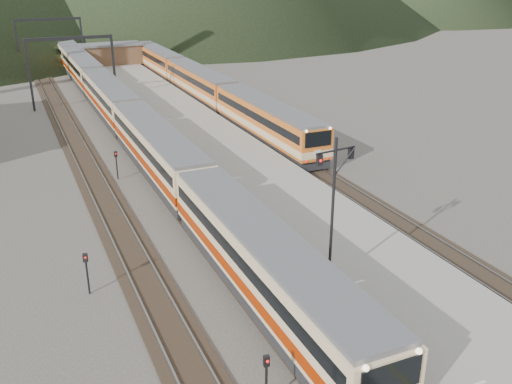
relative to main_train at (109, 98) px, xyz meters
name	(u,v)px	position (x,y,z in m)	size (l,w,h in m)	color
track_main	(129,137)	(0.00, -9.28, -1.95)	(2.60, 200.00, 0.23)	black
track_far	(75,143)	(-5.00, -9.28, -1.95)	(2.60, 200.00, 0.23)	black
track_second	(240,124)	(11.50, -9.28, -1.95)	(2.60, 200.00, 0.23)	black
platform	(192,131)	(5.60, -11.28, -1.52)	(8.00, 100.00, 1.00)	gray
gantry_near	(71,58)	(-2.85, 5.72, 3.57)	(9.55, 0.25, 8.00)	black
gantry_far	(50,35)	(-2.85, 30.72, 3.57)	(9.55, 0.25, 8.00)	black
station_shed	(111,54)	(5.60, 28.72, 0.55)	(9.40, 4.40, 3.10)	brown
main_train	(109,98)	(0.00, 0.00, 0.00)	(2.93, 100.42, 3.57)	beige
second_train	(200,84)	(11.50, 3.55, -0.08)	(2.80, 57.55, 3.42)	orange
signal_mast	(333,198)	(2.90, -41.50, 3.47)	(2.19, 0.45, 7.38)	black
short_signal_a	(266,374)	(-2.98, -46.89, -0.55)	(0.23, 0.18, 2.27)	black
short_signal_b	(116,161)	(-3.26, -20.21, -0.55)	(0.24, 0.19, 2.27)	black
short_signal_c	(87,268)	(-7.85, -36.13, -0.55)	(0.26, 0.23, 2.27)	black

